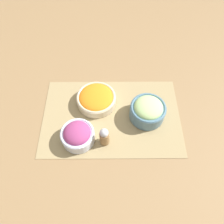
{
  "coord_description": "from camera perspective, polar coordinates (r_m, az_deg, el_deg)",
  "views": [
    {
      "loc": [
        -0.0,
        -0.47,
        0.77
      ],
      "look_at": [
        0.0,
        0.0,
        0.03
      ],
      "focal_mm": 35.0,
      "sensor_mm": 36.0,
      "label": 1
    }
  ],
  "objects": [
    {
      "name": "onion_bowl",
      "position": [
        0.83,
        -8.82,
        -5.88
      ],
      "size": [
        0.13,
        0.13,
        0.07
      ],
      "color": "silver",
      "rests_on": "placemat"
    },
    {
      "name": "carrot_bowl",
      "position": [
        0.92,
        -3.99,
        3.57
      ],
      "size": [
        0.16,
        0.16,
        0.06
      ],
      "color": "beige",
      "rests_on": "placemat"
    },
    {
      "name": "cucumber_bowl",
      "position": [
        0.87,
        9.51,
        0.29
      ],
      "size": [
        0.14,
        0.14,
        0.09
      ],
      "color": "slate",
      "rests_on": "placemat"
    },
    {
      "name": "ground_plane",
      "position": [
        0.9,
        0.0,
        -1.15
      ],
      "size": [
        3.0,
        3.0,
        0.0
      ],
      "primitive_type": "plane",
      "color": "olive"
    },
    {
      "name": "pepper_shaker",
      "position": [
        0.81,
        -1.82,
        -6.41
      ],
      "size": [
        0.04,
        0.04,
        0.09
      ],
      "color": "olive",
      "rests_on": "placemat"
    },
    {
      "name": "placemat",
      "position": [
        0.9,
        0.0,
        -1.08
      ],
      "size": [
        0.56,
        0.37,
        0.0
      ],
      "color": "#937F56",
      "rests_on": "ground_plane"
    }
  ]
}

